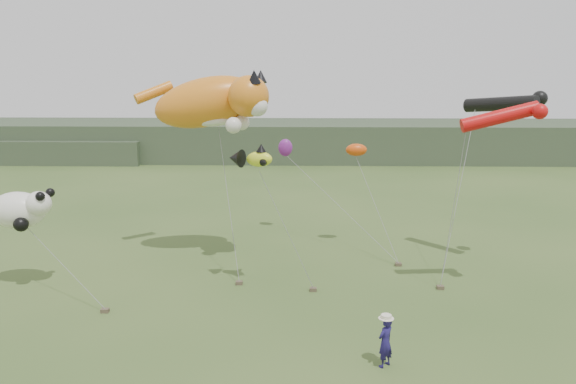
% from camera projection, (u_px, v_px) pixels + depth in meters
% --- Properties ---
extents(ground, '(120.00, 120.00, 0.00)m').
position_uv_depth(ground, '(317.00, 342.00, 19.87)').
color(ground, '#385123').
rests_on(ground, ground).
extents(headland, '(90.00, 13.00, 4.00)m').
position_uv_depth(headland, '(281.00, 141.00, 63.27)').
color(headland, '#2D3D28').
rests_on(headland, ground).
extents(festival_attendant, '(0.73, 0.73, 1.70)m').
position_uv_depth(festival_attendant, '(385.00, 342.00, 18.07)').
color(festival_attendant, '#1D1551').
rests_on(festival_attendant, ground).
extents(sandbag_anchors, '(14.28, 6.13, 0.16)m').
position_uv_depth(sandbag_anchors, '(305.00, 286.00, 24.95)').
color(sandbag_anchors, brown).
rests_on(sandbag_anchors, ground).
extents(cat_kite, '(6.89, 3.68, 3.37)m').
position_uv_depth(cat_kite, '(216.00, 102.00, 26.89)').
color(cat_kite, orange).
rests_on(cat_kite, ground).
extents(fish_kite, '(2.14, 1.41, 1.03)m').
position_uv_depth(fish_kite, '(250.00, 158.00, 23.52)').
color(fish_kite, '#CEDE26').
rests_on(fish_kite, ground).
extents(tube_kites, '(4.89, 6.45, 1.59)m').
position_uv_depth(tube_kites, '(507.00, 108.00, 24.79)').
color(tube_kites, black).
rests_on(tube_kites, ground).
extents(panda_kite, '(2.84, 1.83, 1.76)m').
position_uv_depth(panda_kite, '(21.00, 209.00, 24.38)').
color(panda_kite, white).
rests_on(panda_kite, ground).
extents(misc_kites, '(4.83, 3.45, 1.10)m').
position_uv_depth(misc_kites, '(320.00, 149.00, 31.10)').
color(misc_kites, '#D2460D').
rests_on(misc_kites, ground).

